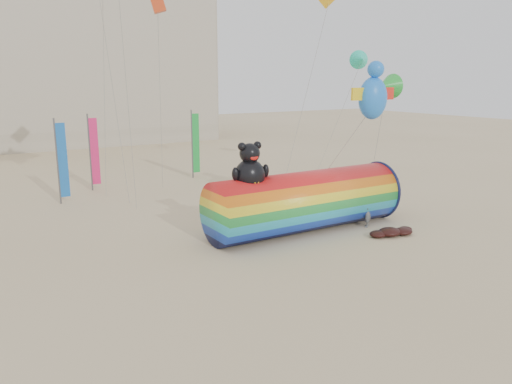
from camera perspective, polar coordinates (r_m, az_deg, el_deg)
ground at (r=21.92m, az=0.97°, el=-7.02°), size 160.00×160.00×0.00m
windsock_assembly at (r=24.91m, az=5.67°, el=-0.88°), size 10.29×3.13×4.74m
kite_handler at (r=26.16m, az=12.60°, el=-2.26°), size 0.67×0.66×1.56m
fabric_bundle at (r=25.23m, az=15.27°, el=-4.40°), size 2.62×1.35×0.41m
festival_banners at (r=35.21m, az=-15.08°, el=4.52°), size 10.98×3.37×5.20m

